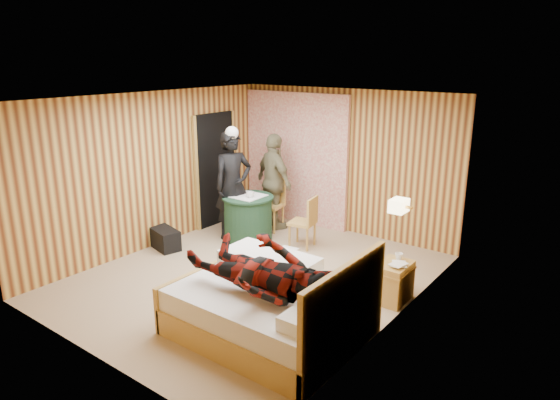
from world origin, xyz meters
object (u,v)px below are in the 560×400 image
Objects in this scene: chair_near at (307,219)px; man_on_bed at (261,260)px; bed at (272,307)px; chair_far at (272,200)px; nightstand at (393,281)px; woman_standing at (233,186)px; wall_lamp at (399,206)px; man_at_table at (274,182)px; duffel_bag at (165,239)px; round_table at (248,217)px.

chair_near is 0.48× the size of man_on_bed.
bed is 3.56m from chair_far.
bed is 1.71m from nightstand.
woman_standing is at bearing 137.18° from man_on_bed.
chair_near is at bearing 114.32° from man_on_bed.
chair_far is (-2.18, 2.80, 0.22)m from bed.
man_on_bed is at bearing -63.45° from chair_far.
wall_lamp reaches higher than nightstand.
chair_far reaches higher than chair_near.
wall_lamp reaches higher than chair_near.
wall_lamp is 0.13× the size of bed.
bed is 1.14× the size of man_on_bed.
wall_lamp is at bearing 175.88° from man_at_table.
man_on_bed reaches higher than man_at_table.
nightstand is at bearing 55.17° from chair_near.
duffel_bag is 3.33m from man_on_bed.
nightstand is at bearing -76.52° from woman_standing.
chair_near is (-1.91, 0.86, 0.23)m from nightstand.
round_table is 0.47× the size of woman_standing.
chair_far is 2.03m from duffel_bag.
bed reaches higher than chair_far.
woman_standing is at bearing 169.87° from wall_lamp.
man_at_table is (-1.01, 0.45, 0.37)m from chair_near.
woman_standing reaches higher than round_table.
wall_lamp is at bearing 65.31° from man_on_bed.
woman_standing is (-0.23, -0.77, 0.38)m from chair_far.
woman_standing reaches higher than man_at_table.
man_at_table is at bearing 81.45° from duffel_bag.
bed is (-0.80, -1.45, -0.98)m from wall_lamp.
wall_lamp is 0.14× the size of woman_standing.
man_at_table is (0.01, 0.04, 0.32)m from chair_far.
bed is at bearing -116.25° from nightstand.
wall_lamp is 0.30× the size of chair_near.
wall_lamp is 3.17m from round_table.
round_table is (-2.92, 0.58, 0.12)m from nightstand.
chair_far is (-2.94, 1.27, 0.27)m from nightstand.
nightstand is 2.98m from round_table.
round_table is (-2.97, 0.66, -0.91)m from wall_lamp.
wall_lamp is at bearing 53.74° from chair_near.
wall_lamp is 1.88m from man_on_bed.
bed is 0.70m from man_on_bed.
man_on_bed is at bearing -46.89° from round_table.
woman_standing reaches higher than nightstand.
man_on_bed is at bearing 13.64° from chair_near.
duffel_bag is 2.16m from man_at_table.
chair_far is 3.77m from man_on_bed.
man_on_bed is at bearing -6.96° from duffel_bag.
nightstand is at bearing -11.24° from round_table.
round_table is 0.50× the size of man_at_table.
man_on_bed is at bearing -83.50° from bed.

